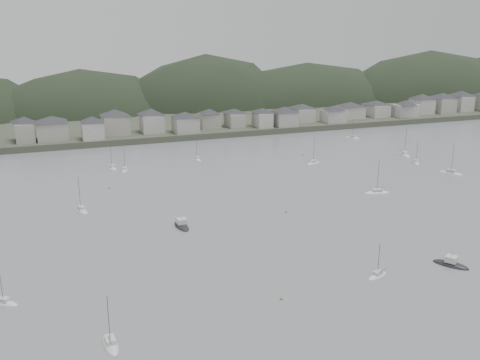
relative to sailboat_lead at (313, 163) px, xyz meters
name	(u,v)px	position (x,y,z in m)	size (l,w,h in m)	color
ground	(377,307)	(-44.43, -107.13, -0.18)	(900.00, 900.00, 0.00)	slate
far_shore_land	(128,107)	(-44.43, 187.87, 1.32)	(900.00, 250.00, 3.00)	#383D2D
forested_ridge	(142,130)	(-39.60, 162.27, -11.46)	(851.55, 103.94, 102.57)	black
waterfront_town	(256,115)	(6.15, 76.21, 8.48)	(451.48, 28.46, 12.92)	#A2A194
sailboat_lead	(313,163)	(0.00, 0.00, 0.00)	(8.39, 5.66, 11.01)	silver
moored_fleet	(262,197)	(-37.85, -34.82, 0.00)	(223.82, 176.14, 13.05)	silver
motor_launch_near	(451,264)	(-17.40, -97.26, 0.11)	(6.80, 8.55, 3.96)	black
motor_launch_far	(182,226)	(-68.88, -50.79, 0.11)	(3.59, 8.90, 4.07)	black
mooring_buoys	(189,198)	(-59.98, -26.66, -0.03)	(126.78, 113.43, 0.70)	#B8703D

